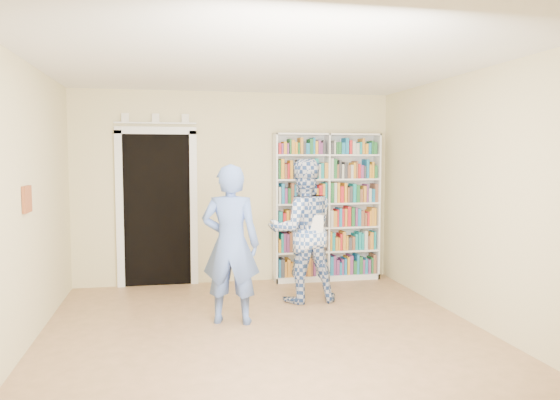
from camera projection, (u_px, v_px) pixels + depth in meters
name	position (u px, v px, depth m)	size (l,w,h in m)	color
floor	(267.00, 337.00, 5.43)	(5.00, 5.00, 0.00)	olive
ceiling	(267.00, 62.00, 5.21)	(5.00, 5.00, 0.00)	white
wall_back	(236.00, 188.00, 7.76)	(4.50, 4.50, 0.00)	beige
wall_left	(19.00, 207.00, 4.87)	(5.00, 5.00, 0.00)	beige
wall_right	(476.00, 199.00, 5.76)	(5.00, 5.00, 0.00)	beige
bookshelf	(327.00, 206.00, 7.89)	(1.54, 0.29, 2.12)	white
doorway	(157.00, 201.00, 7.53)	(1.10, 0.08, 2.43)	black
wall_art	(27.00, 199.00, 5.06)	(0.03, 0.25, 0.25)	brown
man_blue	(231.00, 244.00, 5.84)	(0.63, 0.41, 1.72)	#5572BC
man_plaid	(303.00, 231.00, 6.72)	(0.86, 0.67, 1.77)	#305092
paper_sheet	(315.00, 227.00, 6.49)	(0.20, 0.01, 0.28)	white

